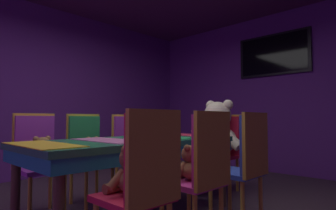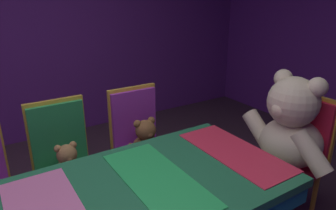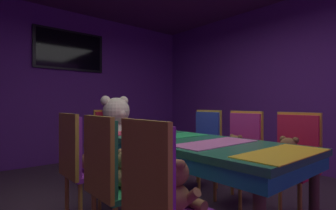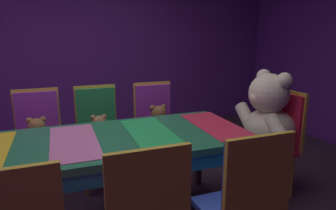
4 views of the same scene
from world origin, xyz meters
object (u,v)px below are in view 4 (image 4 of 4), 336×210
at_px(chair_left_1, 98,125).
at_px(teddy_left_2, 159,123).
at_px(throne_chair, 280,132).
at_px(king_teddy_bear, 266,117).
at_px(chair_right_2, 248,197).
at_px(chair_left_0, 38,131).
at_px(teddy_right_1, 138,205).
at_px(teddy_left_1, 100,131).
at_px(chair_left_2, 155,119).
at_px(banquet_table, 114,148).
at_px(teddy_left_0, 38,136).

xyz_separation_m(chair_left_1, teddy_left_2, (0.15, 0.60, 0.00)).
xyz_separation_m(throne_chair, king_teddy_bear, (0.00, -0.17, 0.17)).
distance_m(teddy_left_2, throne_chair, 1.17).
xyz_separation_m(chair_left_1, throne_chair, (0.83, 1.56, 0.00)).
distance_m(chair_right_2, king_teddy_bear, 1.17).
relative_size(chair_left_0, teddy_right_1, 3.39).
distance_m(chair_left_0, teddy_left_1, 0.57).
bearing_deg(king_teddy_bear, chair_right_2, 47.25).
relative_size(chair_left_2, chair_right_2, 1.00).
bearing_deg(chair_left_1, king_teddy_bear, 59.09).
height_order(teddy_left_2, king_teddy_bear, king_teddy_bear).
bearing_deg(chair_right_2, teddy_left_1, 21.26).
height_order(chair_left_1, king_teddy_bear, king_teddy_bear).
relative_size(chair_left_1, throne_chair, 1.00).
height_order(banquet_table, chair_left_0, chair_left_0).
bearing_deg(chair_left_0, banquet_table, 34.13).
distance_m(chair_left_0, throne_chair, 2.27).
xyz_separation_m(chair_left_2, teddy_right_1, (1.50, -0.59, -0.02)).
bearing_deg(teddy_left_1, chair_left_1, 180.00).
distance_m(teddy_left_2, teddy_right_1, 1.47).
bearing_deg(chair_right_2, king_teddy_bear, -42.75).
bearing_deg(banquet_table, chair_left_0, -145.87).
bearing_deg(chair_left_2, chair_left_1, -90.75).
bearing_deg(chair_left_1, banquet_table, 1.18).
xyz_separation_m(chair_left_0, chair_right_2, (1.69, 1.15, 0.00)).
relative_size(chair_left_0, teddy_left_2, 2.87).
bearing_deg(teddy_left_2, king_teddy_bear, 49.32).
relative_size(chair_left_1, teddy_right_1, 3.39).
bearing_deg(chair_left_1, chair_right_2, 19.59).
distance_m(chair_left_1, teddy_left_2, 0.62).
bearing_deg(chair_left_0, teddy_left_1, 74.87).
xyz_separation_m(banquet_table, teddy_left_2, (-0.68, 0.58, -0.05)).
relative_size(chair_left_0, throne_chair, 1.00).
bearing_deg(chair_left_2, throne_chair, 49.43).
distance_m(chair_left_2, king_teddy_bear, 1.15).
bearing_deg(throne_chair, chair_left_1, -28.01).
xyz_separation_m(chair_left_0, throne_chair, (0.84, 2.11, 0.00)).
height_order(teddy_left_0, chair_right_2, chair_right_2).
height_order(banquet_table, teddy_left_0, teddy_left_0).
relative_size(teddy_left_1, king_teddy_bear, 0.38).
relative_size(banquet_table, throne_chair, 2.05).
xyz_separation_m(chair_right_2, king_teddy_bear, (-0.85, 0.79, 0.17)).
distance_m(teddy_right_1, chair_right_2, 0.61).
bearing_deg(banquet_table, teddy_left_0, -140.64).
bearing_deg(teddy_left_2, teddy_left_1, -91.08).
bearing_deg(teddy_left_0, chair_left_2, 96.53).
bearing_deg(chair_left_1, teddy_right_1, 0.55).
height_order(banquet_table, teddy_left_2, teddy_left_2).
xyz_separation_m(chair_left_2, king_teddy_bear, (0.82, 0.79, 0.17)).
bearing_deg(banquet_table, king_teddy_bear, 90.00).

